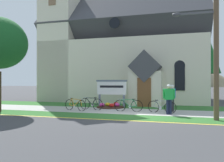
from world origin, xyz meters
The scene contains 17 objects.
ground centered at (0.00, 4.00, 0.00)m, with size 140.00×140.00×0.00m, color #3D3D3F.
sidewalk_slab centered at (-2.41, 1.64, 0.01)m, with size 32.00×2.79×0.01m, color #A8A59E.
grass_verge centered at (-2.41, -0.64, 0.00)m, with size 32.00×1.76×0.01m, color #2D6628.
church_lawn centered at (-2.41, 4.52, 0.00)m, with size 24.00×2.98×0.01m, color #2D6628.
curb_paint_stripe centered at (-2.41, -1.67, 0.00)m, with size 28.00×0.16×0.01m, color yellow.
church_building centered at (-2.86, 10.46, 4.99)m, with size 15.19×11.31×13.13m.
church_sign centered at (-1.96, 3.51, 1.33)m, with size 2.27×0.13×1.94m.
flower_bed centered at (-1.95, 3.21, 0.10)m, with size 1.91×1.91×0.34m.
bicycle_black centered at (-2.85, 1.78, 0.39)m, with size 1.71×0.45×0.83m.
bicycle_green centered at (-3.69, 1.15, 0.36)m, with size 1.68×0.62×0.80m.
bicycle_yellow centered at (-0.35, 1.59, 0.37)m, with size 1.76×0.08×0.79m.
bicycle_blue centered at (1.64, 1.49, 0.36)m, with size 1.66×0.51×0.76m.
cyclist_in_red_jersey centered at (2.07, 0.89, 0.97)m, with size 0.65×0.33×1.66m.
cyclist_in_orange_jersey centered at (2.22, 2.06, 0.95)m, with size 0.41×0.65×1.63m.
utility_pole centered at (4.15, -0.45, 4.17)m, with size 3.12×0.28×7.51m.
roadside_conifer centered at (4.37, 10.06, 5.75)m, with size 3.95×3.95×8.97m.
distant_hill centered at (-14.05, 84.94, 0.00)m, with size 73.44×39.27×21.67m, color #847A5B.
Camera 1 is at (2.40, -12.03, 1.81)m, focal length 36.43 mm.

